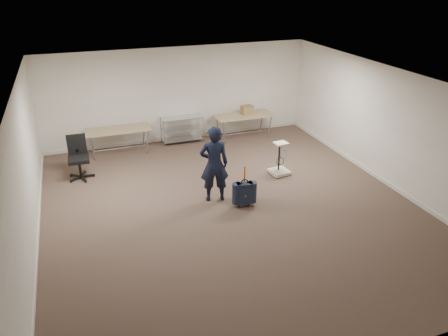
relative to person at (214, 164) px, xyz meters
name	(u,v)px	position (x,y,z in m)	size (l,w,h in m)	color
ground	(230,207)	(0.22, -0.45, -0.89)	(9.00, 9.00, 0.00)	#47372B
room_shell	(211,179)	(0.22, 0.93, -0.84)	(8.00, 9.00, 9.00)	silver
folding_table_left	(118,131)	(-1.68, 3.50, -0.21)	(1.80, 0.75, 0.73)	tan
folding_table_right	(244,117)	(2.12, 3.50, -0.21)	(1.80, 0.75, 0.73)	tan
wire_shelf	(182,128)	(0.22, 3.75, -0.45)	(1.22, 0.47, 0.80)	silver
person	(214,164)	(0.00, 0.00, 0.00)	(0.65, 0.42, 1.77)	black
suitcase	(244,193)	(0.53, -0.52, -0.56)	(0.38, 0.26, 0.96)	#151D2F
office_chair	(80,165)	(-2.83, 2.23, -0.56)	(0.66, 0.66, 1.09)	black
equipment_cart	(280,166)	(2.01, 0.74, -0.66)	(0.52, 0.52, 0.86)	beige
cardboard_box	(247,110)	(2.25, 3.56, -0.02)	(0.35, 0.26, 0.26)	olive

